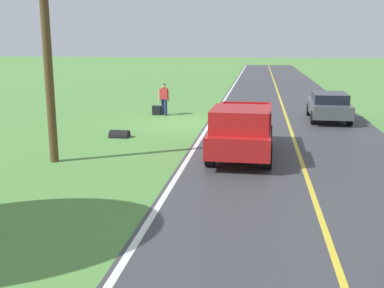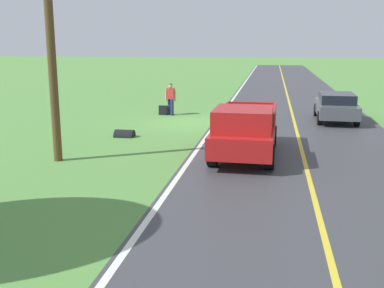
{
  "view_description": "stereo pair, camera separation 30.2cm",
  "coord_description": "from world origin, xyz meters",
  "px_view_note": "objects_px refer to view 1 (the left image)",
  "views": [
    {
      "loc": [
        -3.55,
        21.95,
        3.9
      ],
      "look_at": [
        -1.9,
        10.68,
        1.36
      ],
      "focal_mm": 42.84,
      "sensor_mm": 36.0,
      "label": 1
    },
    {
      "loc": [
        -3.85,
        21.91,
        3.9
      ],
      "look_at": [
        -1.9,
        10.68,
        1.36
      ],
      "focal_mm": 42.84,
      "sensor_mm": 36.0,
      "label": 2
    }
  ],
  "objects_px": {
    "pickup_truck_passing": "(242,129)",
    "utility_pole_roadside": "(47,51)",
    "suitcase_carried": "(157,110)",
    "sedan_near_oncoming": "(329,106)",
    "hitchhiker_walking": "(164,97)"
  },
  "relations": [
    {
      "from": "suitcase_carried",
      "to": "sedan_near_oncoming",
      "type": "height_order",
      "value": "sedan_near_oncoming"
    },
    {
      "from": "pickup_truck_passing",
      "to": "utility_pole_roadside",
      "type": "distance_m",
      "value": 6.88
    },
    {
      "from": "pickup_truck_passing",
      "to": "sedan_near_oncoming",
      "type": "xyz_separation_m",
      "value": [
        -4.08,
        -8.3,
        -0.21
      ]
    },
    {
      "from": "hitchhiker_walking",
      "to": "utility_pole_roadside",
      "type": "distance_m",
      "value": 10.81
    },
    {
      "from": "sedan_near_oncoming",
      "to": "suitcase_carried",
      "type": "bearing_deg",
      "value": -2.64
    },
    {
      "from": "suitcase_carried",
      "to": "utility_pole_roadside",
      "type": "height_order",
      "value": "utility_pole_roadside"
    },
    {
      "from": "pickup_truck_passing",
      "to": "sedan_near_oncoming",
      "type": "distance_m",
      "value": 9.25
    },
    {
      "from": "hitchhiker_walking",
      "to": "utility_pole_roadside",
      "type": "bearing_deg",
      "value": 81.19
    },
    {
      "from": "hitchhiker_walking",
      "to": "suitcase_carried",
      "type": "relative_size",
      "value": 3.41
    },
    {
      "from": "sedan_near_oncoming",
      "to": "utility_pole_roadside",
      "type": "bearing_deg",
      "value": 43.98
    },
    {
      "from": "suitcase_carried",
      "to": "utility_pole_roadside",
      "type": "xyz_separation_m",
      "value": [
        1.18,
        10.3,
        3.36
      ]
    },
    {
      "from": "suitcase_carried",
      "to": "utility_pole_roadside",
      "type": "relative_size",
      "value": 0.07
    },
    {
      "from": "hitchhiker_walking",
      "to": "utility_pole_roadside",
      "type": "relative_size",
      "value": 0.24
    },
    {
      "from": "utility_pole_roadside",
      "to": "hitchhiker_walking",
      "type": "bearing_deg",
      "value": -98.81
    },
    {
      "from": "suitcase_carried",
      "to": "sedan_near_oncoming",
      "type": "bearing_deg",
      "value": 90.19
    }
  ]
}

